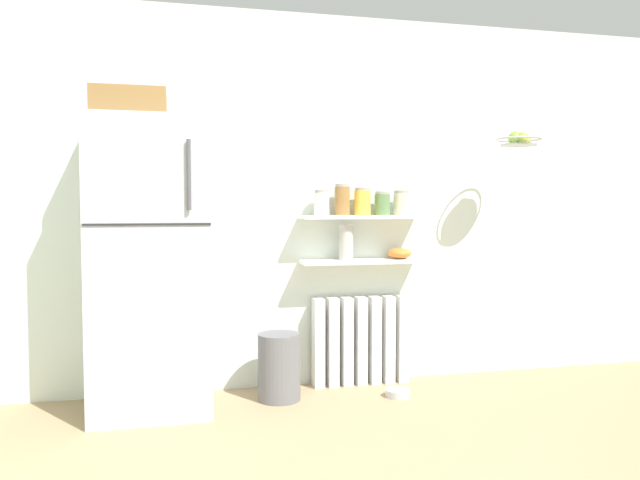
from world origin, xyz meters
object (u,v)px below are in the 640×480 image
(storage_jar_3, at_px, (382,203))
(storage_jar_2, at_px, (362,202))
(storage_jar_4, at_px, (402,203))
(pet_food_bowl, at_px, (398,393))
(storage_jar_0, at_px, (322,203))
(trash_bin, at_px, (279,367))
(refrigerator, at_px, (150,260))
(shelf_bowl, at_px, (399,253))
(storage_jar_1, at_px, (342,200))
(hanging_fruit_basket, at_px, (519,139))
(radiator, at_px, (361,340))
(vase, at_px, (346,242))

(storage_jar_3, bearing_deg, storage_jar_2, -180.00)
(storage_jar_4, xyz_separation_m, pet_food_bowl, (-0.14, -0.32, -1.26))
(storage_jar_0, xyz_separation_m, trash_bin, (-0.33, -0.19, -1.07))
(storage_jar_2, bearing_deg, storage_jar_3, 0.00)
(refrigerator, distance_m, pet_food_bowl, 1.83)
(storage_jar_3, relative_size, trash_bin, 0.38)
(storage_jar_2, height_order, pet_food_bowl, storage_jar_2)
(storage_jar_2, distance_m, pet_food_bowl, 1.32)
(refrigerator, height_order, shelf_bowl, refrigerator)
(storage_jar_1, height_order, hanging_fruit_basket, hanging_fruit_basket)
(storage_jar_1, xyz_separation_m, trash_bin, (-0.48, -0.19, -1.09))
(hanging_fruit_basket, bearing_deg, storage_jar_4, 159.95)
(radiator, bearing_deg, storage_jar_3, -11.57)
(storage_jar_3, xyz_separation_m, vase, (-0.27, 0.00, -0.27))
(storage_jar_4, bearing_deg, storage_jar_3, 180.00)
(trash_bin, bearing_deg, refrigerator, -179.16)
(shelf_bowl, bearing_deg, storage_jar_3, 180.00)
(storage_jar_3, bearing_deg, trash_bin, -165.84)
(storage_jar_2, height_order, storage_jar_3, storage_jar_2)
(vase, bearing_deg, storage_jar_4, 0.00)
(storage_jar_2, distance_m, storage_jar_3, 0.15)
(shelf_bowl, relative_size, trash_bin, 0.39)
(trash_bin, bearing_deg, storage_jar_3, 14.16)
(radiator, distance_m, pet_food_bowl, 0.48)
(storage_jar_4, bearing_deg, storage_jar_1, 180.00)
(radiator, bearing_deg, storage_jar_0, -174.16)
(storage_jar_0, bearing_deg, shelf_bowl, 0.00)
(storage_jar_2, bearing_deg, pet_food_bowl, -64.42)
(vase, distance_m, shelf_bowl, 0.41)
(storage_jar_1, relative_size, storage_jar_3, 1.30)
(refrigerator, relative_size, radiator, 2.83)
(storage_jar_2, relative_size, storage_jar_3, 1.15)
(storage_jar_3, distance_m, pet_food_bowl, 1.30)
(refrigerator, height_order, storage_jar_4, refrigerator)
(storage_jar_4, bearing_deg, shelf_bowl, 180.00)
(storage_jar_3, bearing_deg, vase, 180.00)
(storage_jar_2, xyz_separation_m, storage_jar_3, (0.15, 0.00, -0.01))
(storage_jar_4, height_order, pet_food_bowl, storage_jar_4)
(refrigerator, relative_size, storage_jar_1, 9.04)
(storage_jar_0, xyz_separation_m, storage_jar_1, (0.15, 0.00, 0.02))
(storage_jar_1, distance_m, pet_food_bowl, 1.36)
(storage_jar_1, height_order, storage_jar_2, storage_jar_1)
(storage_jar_2, distance_m, trash_bin, 1.26)
(storage_jar_2, xyz_separation_m, pet_food_bowl, (0.15, -0.32, -1.27))
(refrigerator, relative_size, pet_food_bowl, 11.96)
(storage_jar_4, relative_size, trash_bin, 0.40)
(hanging_fruit_basket, bearing_deg, radiator, 163.76)
(storage_jar_3, bearing_deg, radiator, 168.43)
(refrigerator, relative_size, storage_jar_4, 11.25)
(refrigerator, height_order, storage_jar_2, refrigerator)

